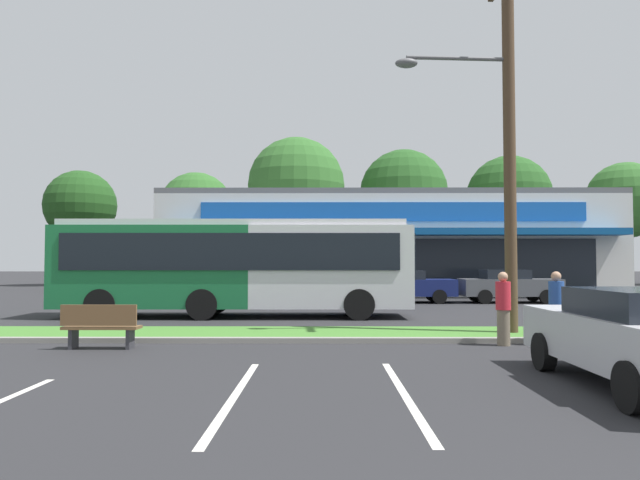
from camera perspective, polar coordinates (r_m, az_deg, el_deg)
The scene contains 20 objects.
grass_median at distance 14.61m, azimuth 3.48°, elevation -9.23°, with size 56.00×2.20×0.12m, color #427A2D.
curb_lip at distance 13.40m, azimuth 3.78°, elevation -9.86°, with size 56.00×0.24×0.12m, color gray.
parking_stripe_1 at distance 8.35m, azimuth -8.39°, elevation -14.91°, with size 0.12×4.80×0.01m, color silver.
parking_stripe_2 at distance 8.40m, azimuth 8.33°, elevation -14.83°, with size 0.12×4.80×0.01m, color silver.
storefront_building at distance 37.56m, azimuth 5.98°, elevation -0.58°, with size 25.54×15.10×5.84m.
tree_far_left at distance 50.35m, azimuth -22.62°, elevation 3.14°, with size 5.66×5.66×9.27m.
tree_left at distance 47.73m, azimuth -12.16°, elevation 2.94°, with size 6.04×6.04×9.15m.
tree_mid_left at distance 44.11m, azimuth -2.37°, elevation 5.36°, with size 7.37×7.37×11.38m.
tree_mid at distance 46.50m, azimuth 8.27°, elevation 4.58°, with size 6.96×6.96×10.85m.
tree_mid_right at distance 49.06m, azimuth 18.19°, elevation 3.97°, with size 6.80×6.80×10.47m.
tree_right at distance 50.75m, azimuth 27.98°, elevation 3.48°, with size 5.91×5.91×9.65m.
utility_pole at distance 15.37m, azimuth 17.70°, elevation 10.37°, with size 3.03×2.40×9.65m.
city_bus at distance 19.79m, azimuth -8.35°, elevation -2.44°, with size 11.86×2.71×3.25m.
bus_stop_bench at distance 13.21m, azimuth -20.88°, elevation -7.89°, with size 1.60×0.45×0.95m.
car_0 at distance 26.82m, azimuth 8.43°, elevation -4.50°, with size 4.40×1.93×1.48m.
car_1 at distance 25.68m, azimuth -9.66°, elevation -4.50°, with size 4.35×1.89×1.59m.
car_2 at distance 27.88m, azimuth 18.16°, elevation -4.30°, with size 4.41×1.88×1.50m.
car_3 at distance 9.68m, azimuth 28.99°, elevation -8.33°, with size 1.89×4.53×1.46m.
pedestrian_near_bench at distance 13.90m, azimuth 22.36°, elevation -6.26°, with size 0.33×0.33×1.64m.
pedestrian_by_pole at distance 13.50m, azimuth 17.68°, elevation -6.47°, with size 0.33×0.33×1.63m.
Camera 1 is at (-0.80, -0.48, 1.84)m, focal length 32.35 mm.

